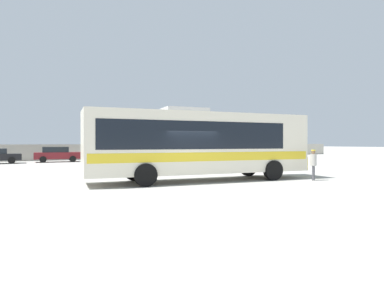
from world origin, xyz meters
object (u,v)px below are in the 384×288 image
parked_car_second_maroon (57,154)px  parked_car_rightmost_black (183,152)px  coach_bus_cream_yellow (198,142)px  attendant_by_bus_door (313,163)px  parked_car_third_white (122,154)px

parked_car_second_maroon → parked_car_rightmost_black: 14.61m
coach_bus_cream_yellow → attendant_by_bus_door: (5.37, -2.67, -1.06)m
coach_bus_cream_yellow → parked_car_rightmost_black: 23.96m
parked_car_second_maroon → parked_car_third_white: bearing=1.7°
attendant_by_bus_door → parked_car_second_maroon: 26.04m
parked_car_second_maroon → parked_car_third_white: 6.86m
coach_bus_cream_yellow → attendant_by_bus_door: size_ratio=7.43×
coach_bus_cream_yellow → attendant_by_bus_door: bearing=-26.4°
coach_bus_cream_yellow → parked_car_second_maroon: 21.90m
parked_car_second_maroon → coach_bus_cream_yellow: bearing=-77.8°
coach_bus_cream_yellow → parked_car_third_white: coach_bus_cream_yellow is taller
parked_car_third_white → parked_car_rightmost_black: (7.75, 0.16, 0.04)m
coach_bus_cream_yellow → parked_car_second_maroon: size_ratio=2.59×
attendant_by_bus_door → parked_car_rightmost_black: (4.63, 24.41, -0.12)m
parked_car_second_maroon → parked_car_rightmost_black: size_ratio=1.07×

